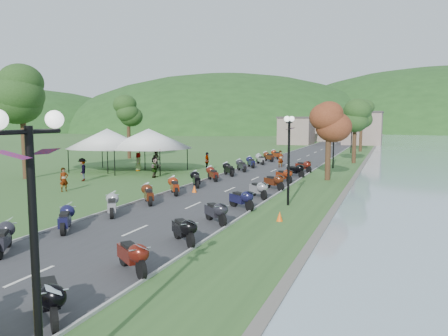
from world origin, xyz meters
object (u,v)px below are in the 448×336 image
(streetlamp_near, at_px, (35,262))
(pedestrian_c, at_px, (83,181))
(vendor_tent_main, at_px, (149,150))
(pedestrian_a, at_px, (64,192))
(pedestrian_b, at_px, (156,168))

(streetlamp_near, distance_m, pedestrian_c, 28.34)
(pedestrian_c, bearing_deg, vendor_tent_main, 132.94)
(pedestrian_a, distance_m, pedestrian_c, 5.03)
(vendor_tent_main, bearing_deg, streetlamp_near, -62.40)
(streetlamp_near, distance_m, pedestrian_b, 36.45)
(pedestrian_a, distance_m, pedestrian_b, 14.70)
(pedestrian_c, bearing_deg, pedestrian_a, -8.89)
(streetlamp_near, relative_size, pedestrian_c, 2.73)
(pedestrian_b, xyz_separation_m, pedestrian_c, (-0.84, -10.09, 0.00))
(vendor_tent_main, height_order, pedestrian_b, vendor_tent_main)
(pedestrian_c, bearing_deg, pedestrian_b, 141.12)
(pedestrian_a, bearing_deg, vendor_tent_main, 28.13)
(pedestrian_a, height_order, pedestrian_c, pedestrian_c)
(streetlamp_near, relative_size, vendor_tent_main, 0.94)
(pedestrian_c, bearing_deg, streetlamp_near, 3.44)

